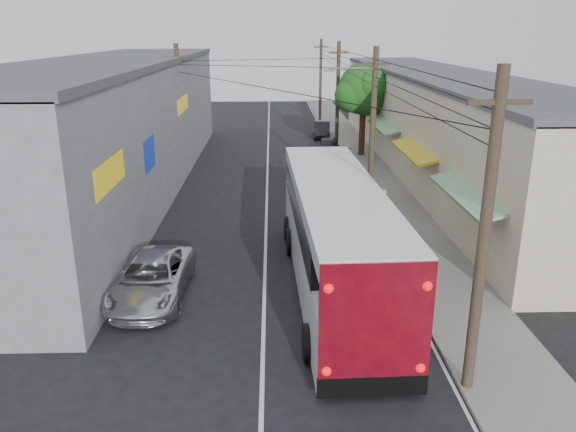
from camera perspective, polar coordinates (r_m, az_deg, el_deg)
name	(u,v)px	position (r m, az deg, el deg)	size (l,w,h in m)	color
ground	(263,350)	(16.48, -2.56, -13.41)	(120.00, 120.00, 0.00)	black
sidewalk	(371,175)	(35.64, 8.42, 4.10)	(3.00, 80.00, 0.12)	slate
building_right	(437,121)	(37.98, 14.90, 9.32)	(7.09, 40.00, 6.25)	beige
building_left	(116,124)	(33.59, -17.05, 8.91)	(7.20, 36.00, 7.25)	gray
utility_poles	(318,109)	(34.76, 3.06, 10.75)	(11.80, 45.28, 8.00)	#473828
street_tree	(365,91)	(40.77, 7.80, 12.49)	(4.40, 4.00, 6.60)	#3F2B19
coach_bus	(336,235)	(19.45, 4.85, -1.93)	(3.35, 13.21, 3.78)	white
jeepney	(152,278)	(19.62, -13.68, -6.17)	(2.35, 5.10, 1.42)	silver
parked_suv	(332,172)	(32.74, 4.53, 4.49)	(2.50, 6.16, 1.79)	#9E9DA5
parked_car_mid	(329,147)	(41.02, 4.15, 6.97)	(1.57, 3.89, 1.33)	#26262B
parked_car_far	(322,129)	(48.79, 3.45, 8.77)	(1.36, 3.89, 1.28)	black
pedestrian_near	(382,206)	(26.32, 9.57, 0.97)	(0.60, 0.40, 1.65)	#CA6B87
pedestrian_far	(367,184)	(30.47, 8.03, 3.23)	(0.71, 0.55, 1.45)	#8DA7CD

